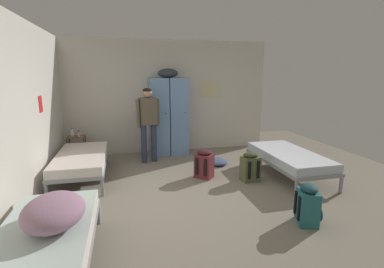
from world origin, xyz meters
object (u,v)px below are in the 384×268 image
(lotion_bottle, at_px, (79,134))
(backpack_maroon, at_px, (204,164))
(bedding_heap, at_px, (54,211))
(bed_left_rear, at_px, (81,159))
(bed_left_front, at_px, (44,240))
(person_traveler, at_px, (148,118))
(locker_bank, at_px, (169,115))
(shelf_unit, at_px, (77,146))
(clothes_pile_denim, at_px, (217,161))
(bed_right, at_px, (289,157))
(water_bottle, at_px, (72,133))
(backpack_teal, at_px, (308,205))
(backpack_olive, at_px, (250,167))

(lotion_bottle, xyz_separation_m, backpack_maroon, (2.45, -1.68, -0.37))
(bedding_heap, height_order, backpack_maroon, bedding_heap)
(bed_left_rear, xyz_separation_m, bed_left_front, (0.00, -2.75, 0.00))
(bed_left_rear, xyz_separation_m, person_traveler, (1.34, 0.74, 0.62))
(locker_bank, height_order, shelf_unit, locker_bank)
(locker_bank, bearing_deg, clothes_pile_denim, -50.87)
(bedding_heap, distance_m, clothes_pile_denim, 3.99)
(bed_left_front, bearing_deg, backpack_maroon, 44.88)
(bed_right, bearing_deg, bed_left_front, -153.37)
(water_bottle, xyz_separation_m, backpack_teal, (3.45, -3.72, -0.40))
(backpack_teal, bearing_deg, locker_bank, 108.18)
(bed_left_rear, distance_m, backpack_maroon, 2.32)
(backpack_maroon, bearing_deg, bed_right, -11.46)
(backpack_olive, bearing_deg, water_bottle, 148.09)
(bed_left_front, distance_m, clothes_pile_denim, 4.07)
(bed_left_front, relative_size, person_traveler, 1.15)
(water_bottle, bearing_deg, clothes_pile_denim, -18.25)
(water_bottle, relative_size, lotion_bottle, 1.41)
(shelf_unit, relative_size, person_traveler, 0.34)
(bed_left_front, height_order, bedding_heap, bedding_heap)
(locker_bank, height_order, clothes_pile_denim, locker_bank)
(lotion_bottle, height_order, backpack_maroon, lotion_bottle)
(shelf_unit, relative_size, backpack_olive, 1.04)
(bed_left_front, xyz_separation_m, person_traveler, (1.34, 3.49, 0.62))
(person_traveler, height_order, water_bottle, person_traveler)
(water_bottle, relative_size, backpack_maroon, 0.35)
(backpack_teal, distance_m, backpack_maroon, 2.16)
(bed_left_rear, relative_size, backpack_olive, 3.45)
(bed_left_front, distance_m, backpack_maroon, 3.20)
(water_bottle, distance_m, backpack_maroon, 3.15)
(backpack_olive, height_order, backpack_maroon, same)
(lotion_bottle, bearing_deg, bedding_heap, -85.91)
(bed_right, height_order, backpack_maroon, backpack_maroon)
(person_traveler, relative_size, water_bottle, 8.47)
(lotion_bottle, height_order, clothes_pile_denim, lotion_bottle)
(water_bottle, distance_m, backpack_teal, 5.09)
(locker_bank, height_order, backpack_olive, locker_bank)
(bed_left_front, bearing_deg, backpack_olive, 31.97)
(locker_bank, relative_size, backpack_maroon, 3.76)
(clothes_pile_denim, bearing_deg, locker_bank, 129.13)
(backpack_teal, bearing_deg, bed_right, 66.10)
(bed_left_rear, distance_m, backpack_olive, 3.16)
(shelf_unit, distance_m, bed_left_rear, 1.25)
(shelf_unit, height_order, bedding_heap, bedding_heap)
(shelf_unit, distance_m, water_bottle, 0.32)
(bedding_heap, bearing_deg, lotion_bottle, 94.09)
(shelf_unit, relative_size, backpack_teal, 1.04)
(locker_bank, xyz_separation_m, bed_right, (1.98, -2.13, -0.59))
(shelf_unit, bearing_deg, backpack_olive, -32.29)
(bed_left_front, bearing_deg, clothes_pile_denim, 47.16)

